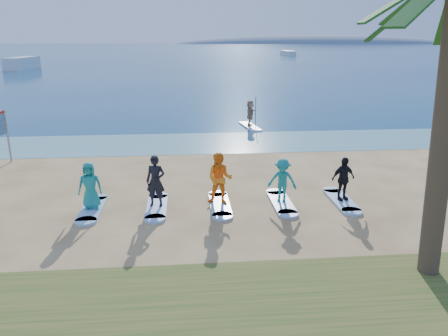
{
  "coord_description": "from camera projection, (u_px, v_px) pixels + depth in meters",
  "views": [
    {
      "loc": [
        -0.69,
        -13.33,
        5.81
      ],
      "look_at": [
        0.71,
        2.0,
        1.1
      ],
      "focal_mm": 35.0,
      "sensor_mm": 36.0,
      "label": 1
    }
  ],
  "objects": [
    {
      "name": "boat_offshore_a",
      "position": [
        23.0,
        69.0,
        76.62
      ],
      "size": [
        3.84,
        8.86,
        2.08
      ],
      "primitive_type": "cube",
      "rotation": [
        0.0,
        0.0,
        -0.12
      ],
      "color": "silver",
      "rests_on": "ground"
    },
    {
      "name": "surfboard_0",
      "position": [
        92.0,
        209.0,
        15.07
      ],
      "size": [
        0.7,
        2.2,
        0.09
      ],
      "primitive_type": "cube",
      "color": "#96B9E8",
      "rests_on": "ground"
    },
    {
      "name": "surfboard_4",
      "position": [
        341.0,
        200.0,
        15.85
      ],
      "size": [
        0.7,
        2.2,
        0.09
      ],
      "primitive_type": "cube",
      "color": "#96B9E8",
      "rests_on": "ground"
    },
    {
      "name": "student_1",
      "position": [
        156.0,
        181.0,
        14.99
      ],
      "size": [
        0.74,
        0.57,
        1.81
      ],
      "primitive_type": "imported",
      "rotation": [
        0.0,
        0.0,
        -0.23
      ],
      "color": "black",
      "rests_on": "surfboard_1"
    },
    {
      "name": "ocean",
      "position": [
        184.0,
        51.0,
        166.81
      ],
      "size": [
        600.0,
        600.0,
        0.0
      ],
      "primitive_type": "plane",
      "color": "navy",
      "rests_on": "ground"
    },
    {
      "name": "student_3",
      "position": [
        282.0,
        180.0,
        15.41
      ],
      "size": [
        1.17,
        0.92,
        1.58
      ],
      "primitive_type": "imported",
      "rotation": [
        0.0,
        0.0,
        -0.37
      ],
      "color": "teal",
      "rests_on": "surfboard_3"
    },
    {
      "name": "boat_offshore_b",
      "position": [
        288.0,
        56.0,
        125.9
      ],
      "size": [
        3.35,
        6.95,
        1.4
      ],
      "primitive_type": "cube",
      "rotation": [
        0.0,
        0.0,
        0.2
      ],
      "color": "silver",
      "rests_on": "ground"
    },
    {
      "name": "paddleboard",
      "position": [
        250.0,
        126.0,
        28.56
      ],
      "size": [
        1.14,
        3.07,
        0.12
      ],
      "primitive_type": "cube",
      "rotation": [
        0.0,
        0.0,
        0.15
      ],
      "color": "silver",
      "rests_on": "ground"
    },
    {
      "name": "paddleboarder",
      "position": [
        250.0,
        113.0,
        28.3
      ],
      "size": [
        0.85,
        1.6,
        1.65
      ],
      "primitive_type": "imported",
      "rotation": [
        0.0,
        0.0,
        1.32
      ],
      "color": "tan",
      "rests_on": "paddleboard"
    },
    {
      "name": "surfboard_3",
      "position": [
        281.0,
        203.0,
        15.65
      ],
      "size": [
        0.7,
        2.2,
        0.09
      ],
      "primitive_type": "cube",
      "color": "#96B9E8",
      "rests_on": "ground"
    },
    {
      "name": "student_2",
      "position": [
        220.0,
        179.0,
        15.18
      ],
      "size": [
        1.05,
        0.91,
        1.85
      ],
      "primitive_type": "imported",
      "rotation": [
        0.0,
        0.0,
        -0.26
      ],
      "color": "orange",
      "rests_on": "surfboard_2"
    },
    {
      "name": "surfboard_2",
      "position": [
        220.0,
        205.0,
        15.46
      ],
      "size": [
        0.7,
        2.2,
        0.09
      ],
      "primitive_type": "cube",
      "color": "#96B9E8",
      "rests_on": "ground"
    },
    {
      "name": "shallow_water",
      "position": [
        198.0,
        143.0,
        24.45
      ],
      "size": [
        600.0,
        600.0,
        0.0
      ],
      "primitive_type": "plane",
      "color": "teal",
      "rests_on": "ground"
    },
    {
      "name": "student_0",
      "position": [
        90.0,
        185.0,
        14.82
      ],
      "size": [
        0.81,
        0.53,
        1.63
      ],
      "primitive_type": "imported",
      "rotation": [
        0.0,
        0.0,
        -0.02
      ],
      "color": "teal",
      "rests_on": "surfboard_0"
    },
    {
      "name": "surfboard_1",
      "position": [
        157.0,
        207.0,
        15.26
      ],
      "size": [
        0.7,
        2.2,
        0.09
      ],
      "primitive_type": "cube",
      "color": "#96B9E8",
      "rests_on": "ground"
    },
    {
      "name": "island_ridge",
      "position": [
        318.0,
        43.0,
        308.43
      ],
      "size": [
        220.0,
        56.0,
        18.0
      ],
      "primitive_type": "ellipsoid",
      "color": "slate",
      "rests_on": "ground"
    },
    {
      "name": "student_4",
      "position": [
        343.0,
        179.0,
        15.6
      ],
      "size": [
        0.99,
        0.61,
        1.58
      ],
      "primitive_type": "imported",
      "rotation": [
        0.0,
        0.0,
        0.26
      ],
      "color": "black",
      "rests_on": "surfboard_4"
    },
    {
      "name": "ground",
      "position": [
        208.0,
        218.0,
        14.46
      ],
      "size": [
        600.0,
        600.0,
        0.0
      ],
      "primitive_type": "plane",
      "color": "tan",
      "rests_on": "ground"
    }
  ]
}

